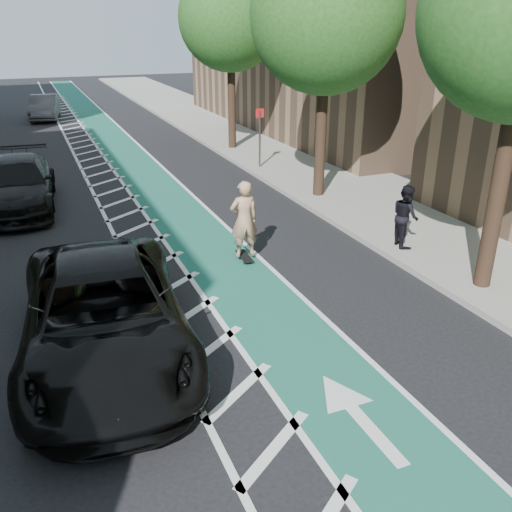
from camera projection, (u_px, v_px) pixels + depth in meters
ground at (130, 367)px, 9.52m from camera, size 120.00×120.00×0.00m
bike_lane at (162, 195)px, 19.06m from camera, size 2.00×90.00×0.01m
buffer_strip at (119, 200)px, 18.53m from camera, size 1.40×90.00×0.01m
sidewalk_right at (324, 175)px, 21.34m from camera, size 5.00×90.00×0.15m
curb_right at (267, 181)px, 20.47m from camera, size 0.12×90.00×0.16m
tree_r_c at (319, 16)px, 16.83m from camera, size 4.20×4.20×7.90m
tree_r_d at (230, 19)px, 23.61m from camera, size 4.20×4.20×7.90m
sign_post at (260, 137)px, 21.86m from camera, size 0.35×0.08×2.47m
skateboard at (244, 256)px, 13.84m from camera, size 0.30×0.85×0.11m
skateboarder at (244, 219)px, 13.44m from camera, size 0.75×0.52×1.96m
suv_near at (105, 314)px, 9.55m from camera, size 3.32×6.28×1.68m
suv_far at (17, 184)px, 17.44m from camera, size 2.66×5.66×1.60m
car_grey at (44, 107)px, 34.05m from camera, size 2.16×4.65×1.48m
pedestrian at (405, 216)px, 14.06m from camera, size 0.79×0.92×1.64m
barrel_b at (12, 203)px, 16.75m from camera, size 0.70×0.70×0.96m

